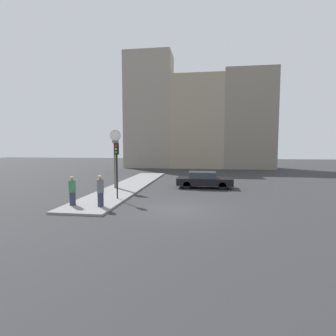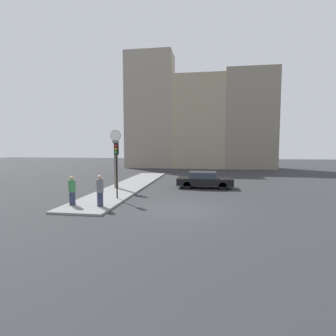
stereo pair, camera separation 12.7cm
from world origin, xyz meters
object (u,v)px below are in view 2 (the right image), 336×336
(street_clock, at_px, (116,160))
(sedan_car, at_px, (204,180))
(pedestrian_grey_jacket, at_px, (100,191))
(traffic_light_near, at_px, (117,159))
(pedestrian_green_hoodie, at_px, (72,191))

(street_clock, bearing_deg, sedan_car, 13.73)
(street_clock, distance_m, pedestrian_grey_jacket, 6.84)
(sedan_car, xyz_separation_m, street_clock, (-7.19, -1.76, 1.77))
(traffic_light_near, xyz_separation_m, pedestrian_green_hoodie, (-1.92, -2.28, -1.77))
(pedestrian_green_hoodie, bearing_deg, sedan_car, 47.40)
(street_clock, height_order, pedestrian_green_hoodie, street_clock)
(sedan_car, relative_size, street_clock, 0.98)
(sedan_car, relative_size, pedestrian_grey_jacket, 2.58)
(pedestrian_green_hoodie, bearing_deg, pedestrian_grey_jacket, -2.53)
(traffic_light_near, bearing_deg, sedan_car, 46.51)
(sedan_car, relative_size, pedestrian_green_hoodie, 2.72)
(pedestrian_grey_jacket, bearing_deg, traffic_light_near, 85.89)
(pedestrian_green_hoodie, bearing_deg, street_clock, 86.76)
(pedestrian_grey_jacket, bearing_deg, pedestrian_green_hoodie, 177.47)
(traffic_light_near, relative_size, pedestrian_grey_jacket, 2.01)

